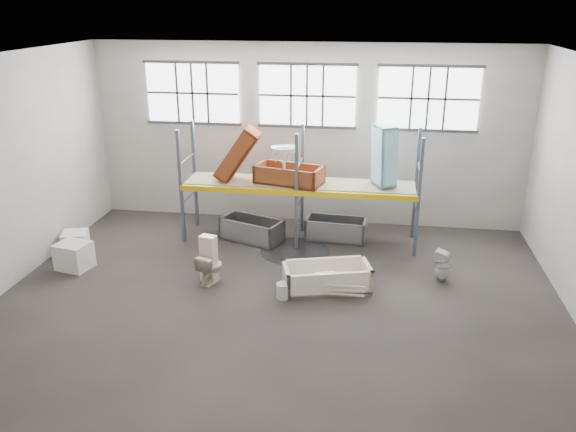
% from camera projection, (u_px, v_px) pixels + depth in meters
% --- Properties ---
extents(floor, '(12.00, 10.00, 0.10)m').
position_uv_depth(floor, '(277.00, 304.00, 12.36)').
color(floor, '#463F3C').
rests_on(floor, ground).
extents(ceiling, '(12.00, 10.00, 0.10)m').
position_uv_depth(ceiling, '(276.00, 57.00, 10.58)').
color(ceiling, silver).
rests_on(ceiling, ground).
extents(wall_back, '(12.00, 0.10, 5.00)m').
position_uv_depth(wall_back, '(307.00, 135.00, 16.15)').
color(wall_back, '#A49F98').
rests_on(wall_back, ground).
extents(wall_front, '(12.00, 0.10, 5.00)m').
position_uv_depth(wall_front, '(204.00, 321.00, 6.79)').
color(wall_front, '#B6B1A9').
rests_on(wall_front, ground).
extents(window_left, '(2.60, 0.04, 1.60)m').
position_uv_depth(window_left, '(193.00, 93.00, 16.11)').
color(window_left, white).
rests_on(window_left, wall_back).
extents(window_mid, '(2.60, 0.04, 1.60)m').
position_uv_depth(window_mid, '(307.00, 96.00, 15.66)').
color(window_mid, white).
rests_on(window_mid, wall_back).
extents(window_right, '(2.60, 0.04, 1.60)m').
position_uv_depth(window_right, '(428.00, 99.00, 15.21)').
color(window_right, white).
rests_on(window_right, wall_back).
extents(rack_upright_la, '(0.08, 0.08, 3.00)m').
position_uv_depth(rack_upright_la, '(181.00, 187.00, 14.93)').
color(rack_upright_la, slate).
rests_on(rack_upright_la, floor).
extents(rack_upright_lb, '(0.08, 0.08, 3.00)m').
position_uv_depth(rack_upright_lb, '(195.00, 174.00, 16.04)').
color(rack_upright_lb, slate).
rests_on(rack_upright_lb, floor).
extents(rack_upright_ma, '(0.08, 0.08, 3.00)m').
position_uv_depth(rack_upright_ma, '(296.00, 193.00, 14.51)').
color(rack_upright_ma, slate).
rests_on(rack_upright_ma, floor).
extents(rack_upright_mb, '(0.08, 0.08, 3.00)m').
position_uv_depth(rack_upright_mb, '(302.00, 179.00, 15.62)').
color(rack_upright_mb, slate).
rests_on(rack_upright_mb, floor).
extents(rack_upright_ra, '(0.08, 0.08, 3.00)m').
position_uv_depth(rack_upright_ra, '(419.00, 199.00, 14.08)').
color(rack_upright_ra, slate).
rests_on(rack_upright_ra, floor).
extents(rack_upright_rb, '(0.08, 0.08, 3.00)m').
position_uv_depth(rack_upright_rb, '(416.00, 184.00, 15.20)').
color(rack_upright_rb, slate).
rests_on(rack_upright_rb, floor).
extents(rack_beam_front, '(6.00, 0.10, 0.14)m').
position_uv_depth(rack_beam_front, '(296.00, 193.00, 14.51)').
color(rack_beam_front, yellow).
rests_on(rack_beam_front, floor).
extents(rack_beam_back, '(6.00, 0.10, 0.14)m').
position_uv_depth(rack_beam_back, '(302.00, 179.00, 15.62)').
color(rack_beam_back, yellow).
rests_on(rack_beam_back, floor).
extents(shelf_deck, '(5.90, 1.10, 0.03)m').
position_uv_depth(shelf_deck, '(300.00, 183.00, 15.03)').
color(shelf_deck, gray).
rests_on(shelf_deck, floor).
extents(wet_patch, '(1.80, 1.80, 0.00)m').
position_uv_depth(wet_patch, '(295.00, 251.00, 14.84)').
color(wet_patch, black).
rests_on(wet_patch, floor).
extents(bathtub_beige, '(2.07, 1.38, 0.56)m').
position_uv_depth(bathtub_beige, '(327.00, 277.00, 12.83)').
color(bathtub_beige, white).
rests_on(bathtub_beige, floor).
extents(cistern_spare, '(0.49, 0.35, 0.43)m').
position_uv_depth(cistern_spare, '(326.00, 282.00, 12.59)').
color(cistern_spare, beige).
rests_on(cistern_spare, bathtub_beige).
extents(sink_in_tub, '(0.47, 0.47, 0.13)m').
position_uv_depth(sink_in_tub, '(293.00, 284.00, 12.78)').
color(sink_in_tub, beige).
rests_on(sink_in_tub, bathtub_beige).
extents(toilet_beige, '(0.60, 0.78, 0.70)m').
position_uv_depth(toilet_beige, '(211.00, 268.00, 13.10)').
color(toilet_beige, beige).
rests_on(toilet_beige, floor).
extents(cistern_tall, '(0.40, 0.31, 1.10)m').
position_uv_depth(cistern_tall, '(209.00, 258.00, 13.10)').
color(cistern_tall, beige).
rests_on(cistern_tall, floor).
extents(toilet_white, '(0.45, 0.44, 0.75)m').
position_uv_depth(toilet_white, '(443.00, 266.00, 13.16)').
color(toilet_white, white).
rests_on(toilet_white, floor).
extents(steel_tub_left, '(1.78, 1.28, 0.59)m').
position_uv_depth(steel_tub_left, '(252.00, 230.00, 15.43)').
color(steel_tub_left, '#B5B9BE').
rests_on(steel_tub_left, floor).
extents(steel_tub_right, '(1.64, 0.87, 0.58)m').
position_uv_depth(steel_tub_right, '(336.00, 229.00, 15.49)').
color(steel_tub_right, '#B4B7BE').
rests_on(steel_tub_right, floor).
extents(rust_tub_flat, '(1.85, 1.19, 0.48)m').
position_uv_depth(rust_tub_flat, '(289.00, 175.00, 14.89)').
color(rust_tub_flat, brown).
rests_on(rust_tub_flat, shelf_deck).
extents(rust_tub_tilted, '(1.22, 0.72, 1.49)m').
position_uv_depth(rust_tub_tilted, '(238.00, 154.00, 14.94)').
color(rust_tub_tilted, '#9B3420').
rests_on(rust_tub_tilted, shelf_deck).
extents(sink_on_shelf, '(0.78, 0.69, 0.57)m').
position_uv_depth(sink_on_shelf, '(284.00, 167.00, 14.54)').
color(sink_on_shelf, white).
rests_on(sink_on_shelf, rust_tub_flat).
extents(blue_tub_upright, '(0.72, 0.84, 1.53)m').
position_uv_depth(blue_tub_upright, '(384.00, 155.00, 14.46)').
color(blue_tub_upright, '#95E0F9').
rests_on(blue_tub_upright, shelf_deck).
extents(bucket, '(0.36, 0.36, 0.34)m').
position_uv_depth(bucket, '(283.00, 291.00, 12.45)').
color(bucket, silver).
rests_on(bucket, floor).
extents(carton_near, '(0.86, 0.78, 0.63)m').
position_uv_depth(carton_near, '(74.00, 256.00, 13.80)').
color(carton_near, silver).
rests_on(carton_near, floor).
extents(carton_far, '(0.75, 0.75, 0.50)m').
position_uv_depth(carton_far, '(75.00, 241.00, 14.79)').
color(carton_far, white).
rests_on(carton_far, floor).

